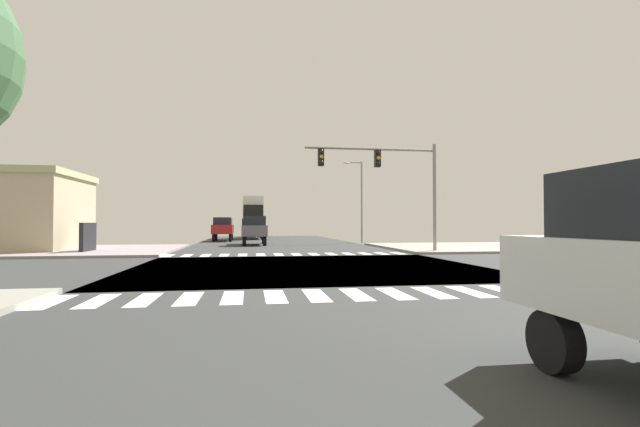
{
  "coord_description": "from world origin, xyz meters",
  "views": [
    {
      "loc": [
        -2.35,
        -18.21,
        1.76
      ],
      "look_at": [
        2.0,
        9.79,
        2.38
      ],
      "focal_mm": 25.32,
      "sensor_mm": 36.0,
      "label": 1
    }
  ],
  "objects": [
    {
      "name": "sidewalk_corner_ne",
      "position": [
        13.0,
        12.0,
        0.07
      ],
      "size": [
        12.0,
        12.0,
        0.14
      ],
      "color": "gray",
      "rests_on": "ground"
    },
    {
      "name": "ground",
      "position": [
        0.0,
        0.0,
        -0.03
      ],
      "size": [
        90.0,
        90.0,
        0.05
      ],
      "color": "#303332"
    },
    {
      "name": "street_lamp",
      "position": [
        7.43,
        21.66,
        4.47
      ],
      "size": [
        1.78,
        0.32,
        7.39
      ],
      "color": "gray",
      "rests_on": "ground"
    },
    {
      "name": "crosswalk_far",
      "position": [
        -0.25,
        7.3,
        0.0
      ],
      "size": [
        13.5,
        2.0,
        0.01
      ],
      "color": "white",
      "rests_on": "ground"
    },
    {
      "name": "sidewalk_corner_nw",
      "position": [
        -13.0,
        12.0,
        0.07
      ],
      "size": [
        12.0,
        12.0,
        0.14
      ],
      "color": "gray",
      "rests_on": "ground"
    },
    {
      "name": "pickup_nearside_1",
      "position": [
        -2.0,
        19.02,
        1.29
      ],
      "size": [
        2.0,
        5.1,
        2.35
      ],
      "rotation": [
        0.0,
        0.0,
        3.14
      ],
      "color": "black",
      "rests_on": "ground"
    },
    {
      "name": "suv_inner_1",
      "position": [
        -5.0,
        27.39,
        1.39
      ],
      "size": [
        1.96,
        4.6,
        2.34
      ],
      "rotation": [
        0.0,
        0.0,
        3.14
      ],
      "color": "black",
      "rests_on": "ground"
    },
    {
      "name": "box_truck_trailing_2",
      "position": [
        -2.0,
        34.16,
        2.56
      ],
      "size": [
        2.4,
        7.2,
        4.85
      ],
      "rotation": [
        0.0,
        0.0,
        3.14
      ],
      "color": "black",
      "rests_on": "ground"
    },
    {
      "name": "traffic_signal_mast",
      "position": [
        5.5,
        7.39,
        4.87
      ],
      "size": [
        7.95,
        0.55,
        6.53
      ],
      "color": "gray",
      "rests_on": "ground"
    },
    {
      "name": "sedan_leading_2",
      "position": [
        -2.0,
        40.66,
        1.12
      ],
      "size": [
        1.8,
        4.3,
        1.88
      ],
      "rotation": [
        0.0,
        0.0,
        3.14
      ],
      "color": "black",
      "rests_on": "ground"
    },
    {
      "name": "crosswalk_near",
      "position": [
        -0.25,
        -7.3,
        0.0
      ],
      "size": [
        13.5,
        2.0,
        0.01
      ],
      "color": "white",
      "rests_on": "ground"
    }
  ]
}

